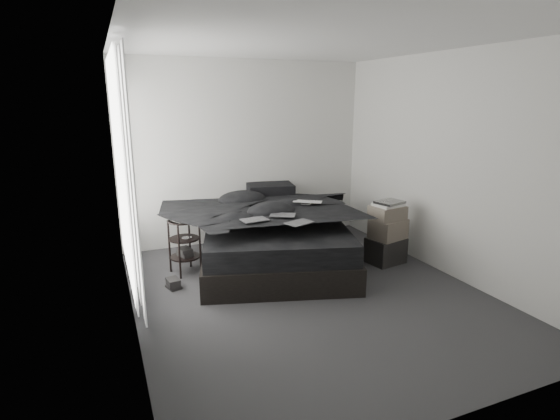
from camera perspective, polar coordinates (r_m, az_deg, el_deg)
name	(u,v)px	position (r m, az deg, el deg)	size (l,w,h in m)	color
floor	(308,293)	(4.86, 3.69, -10.79)	(3.60, 4.20, 0.01)	#363538
ceiling	(313,40)	(4.43, 4.27, 21.27)	(3.60, 4.20, 0.01)	white
wall_back	(246,153)	(6.39, -4.52, 7.48)	(3.60, 0.01, 2.60)	silver
wall_front	(469,233)	(2.80, 23.51, -2.76)	(3.60, 0.01, 2.60)	silver
wall_left	(124,190)	(4.01, -19.75, 2.51)	(0.01, 4.20, 2.60)	silver
wall_right	(448,166)	(5.50, 21.07, 5.43)	(0.01, 4.20, 2.60)	silver
window_left	(120,169)	(4.89, -20.20, 5.08)	(0.02, 2.00, 2.30)	white
curtain_left	(125,175)	(4.90, -19.54, 4.33)	(0.06, 2.12, 2.48)	white
bed	(274,250)	(5.67, -0.74, -5.29)	(1.75, 2.31, 0.31)	black
mattress	(274,230)	(5.58, -0.75, -2.59)	(1.68, 2.24, 0.25)	black
duvet	(275,211)	(5.46, -0.70, -0.17)	(1.70, 1.97, 0.27)	black
pillow_lower	(265,199)	(6.39, -2.00, 1.47)	(0.69, 0.47, 0.16)	black
pillow_upper	(270,189)	(6.34, -1.29, 2.77)	(0.65, 0.45, 0.15)	black
laptop	(307,197)	(5.58, 3.54, 1.71)	(0.37, 0.24, 0.03)	silver
comic_a	(254,213)	(4.86, -3.37, -0.33)	(0.29, 0.19, 0.01)	black
comic_b	(283,208)	(5.05, 0.34, 0.33)	(0.29, 0.19, 0.01)	black
comic_c	(299,214)	(4.74, 2.54, -0.53)	(0.29, 0.19, 0.01)	black
side_stand	(185,247)	(5.40, -12.34, -4.73)	(0.36, 0.36, 0.66)	black
papers	(184,220)	(5.30, -12.40, -1.31)	(0.25, 0.19, 0.01)	white
floor_books	(173,283)	(5.09, -13.77, -9.24)	(0.13, 0.18, 0.13)	black
box_lower	(386,250)	(5.82, 13.62, -5.12)	(0.44, 0.35, 0.33)	black
box_mid	(388,229)	(5.73, 13.93, -2.40)	(0.41, 0.33, 0.25)	#6B6054
box_upper	(387,213)	(5.66, 13.85, -0.35)	(0.40, 0.32, 0.17)	#6B6054
art_book_white	(388,205)	(5.65, 13.98, 0.68)	(0.34, 0.27, 0.03)	silver
art_book_snake	(390,202)	(5.64, 14.14, 0.99)	(0.33, 0.26, 0.03)	silver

